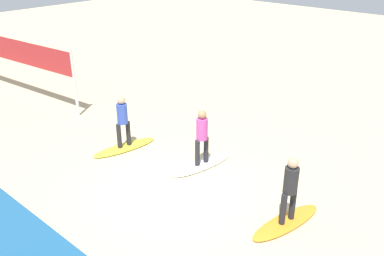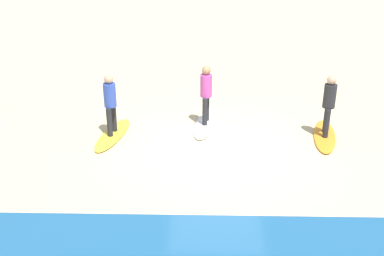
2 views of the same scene
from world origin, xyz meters
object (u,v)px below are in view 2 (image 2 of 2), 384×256
at_px(surfer_yellow, 110,100).
at_px(surfboard_yellow, 113,135).
at_px(surfboard_orange, 325,136).
at_px(surfer_orange, 329,101).
at_px(surfboard_white, 206,124).
at_px(surfer_white, 206,91).

bearing_deg(surfer_yellow, surfboard_yellow, -153.43).
height_order(surfboard_orange, surfer_yellow, surfer_yellow).
bearing_deg(surfer_orange, surfboard_yellow, 0.50).
bearing_deg(surfer_orange, surfboard_white, -12.81).
distance_m(surfer_orange, surfboard_yellow, 5.73).
bearing_deg(surfboard_yellow, surfer_orange, 101.62).
bearing_deg(surfer_orange, surfboard_orange, -90.00).
relative_size(surfboard_orange, surfer_yellow, 1.28).
distance_m(surfer_orange, surfboard_white, 3.39).
xyz_separation_m(surfboard_orange, surfboard_yellow, (5.64, 0.05, 0.00)).
xyz_separation_m(surfboard_orange, surfer_orange, (0.00, 0.00, 0.99)).
relative_size(surfer_orange, surfer_white, 1.00).
bearing_deg(surfboard_yellow, surfboard_orange, 101.62).
xyz_separation_m(surfboard_white, surfboard_yellow, (2.48, 0.77, 0.00)).
bearing_deg(surfer_yellow, surfboard_orange, -179.50).
height_order(surfboard_orange, surfboard_yellow, same).
distance_m(surfboard_orange, surfboard_white, 3.24).
relative_size(surfboard_orange, surfer_orange, 1.28).
height_order(surfboard_white, surfboard_yellow, same).
bearing_deg(surfboard_white, surfer_orange, 86.85).
bearing_deg(surfer_orange, surfer_yellow, 0.50).
distance_m(surfboard_orange, surfer_orange, 0.99).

